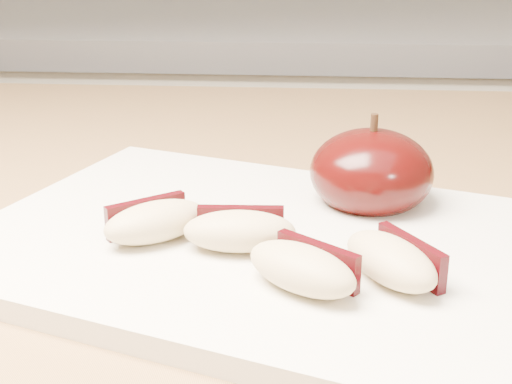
{
  "coord_description": "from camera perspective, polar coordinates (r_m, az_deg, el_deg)",
  "views": [
    {
      "loc": [
        -0.03,
        0.02,
        1.07
      ],
      "look_at": [
        -0.06,
        0.38,
        0.94
      ],
      "focal_mm": 50.0,
      "sensor_mm": 36.0,
      "label": 1
    }
  ],
  "objects": [
    {
      "name": "back_cabinet",
      "position": [
        1.33,
        5.11,
        -6.5
      ],
      "size": [
        2.4,
        0.62,
        0.94
      ],
      "color": "silver",
      "rests_on": "ground"
    },
    {
      "name": "cutting_board",
      "position": [
        0.4,
        -0.0,
        -4.17
      ],
      "size": [
        0.37,
        0.32,
        0.01
      ],
      "primitive_type": "cube",
      "rotation": [
        0.0,
        0.0,
        -0.33
      ],
      "color": "silver",
      "rests_on": "island_counter"
    },
    {
      "name": "apple_half",
      "position": [
        0.45,
        9.2,
        1.58
      ],
      "size": [
        0.1,
        0.1,
        0.06
      ],
      "rotation": [
        0.0,
        0.0,
        0.42
      ],
      "color": "black",
      "rests_on": "cutting_board"
    },
    {
      "name": "apple_wedge_a",
      "position": [
        0.39,
        -8.11,
        -2.31
      ],
      "size": [
        0.06,
        0.06,
        0.02
      ],
      "rotation": [
        0.0,
        0.0,
        0.66
      ],
      "color": "tan",
      "rests_on": "cutting_board"
    },
    {
      "name": "apple_wedge_b",
      "position": [
        0.38,
        -1.32,
        -3.08
      ],
      "size": [
        0.06,
        0.03,
        0.02
      ],
      "rotation": [
        0.0,
        0.0,
        0.05
      ],
      "color": "tan",
      "rests_on": "cutting_board"
    },
    {
      "name": "apple_wedge_c",
      "position": [
        0.34,
        3.81,
        -6.06
      ],
      "size": [
        0.06,
        0.06,
        0.02
      ],
      "rotation": [
        0.0,
        0.0,
        -0.66
      ],
      "color": "tan",
      "rests_on": "cutting_board"
    },
    {
      "name": "apple_wedge_d",
      "position": [
        0.35,
        10.88,
        -5.36
      ],
      "size": [
        0.06,
        0.07,
        0.02
      ],
      "rotation": [
        0.0,
        0.0,
        -1.01
      ],
      "color": "tan",
      "rests_on": "cutting_board"
    }
  ]
}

